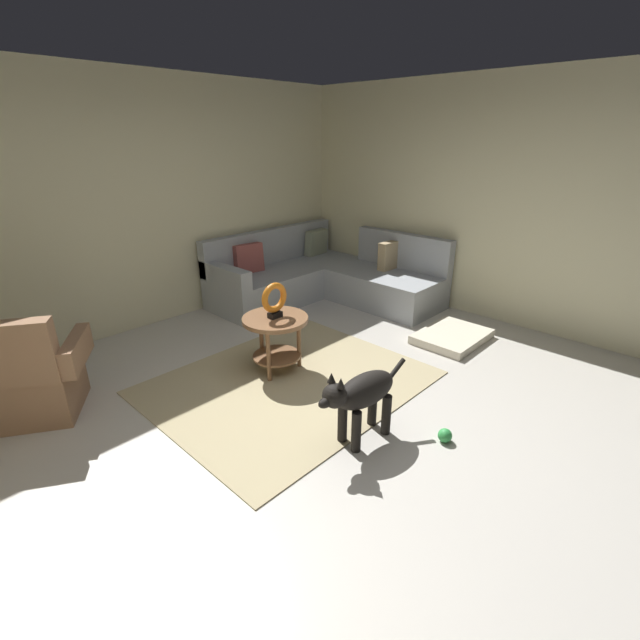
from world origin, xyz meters
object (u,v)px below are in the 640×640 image
object	(u,v)px
sectional_couch	(323,278)
torus_sculpture	(274,299)
dog	(362,395)
side_table	(276,330)
dog_bed_mat	(452,336)
dog_toy_ball	(445,435)
armchair	(31,380)

from	to	relation	value
sectional_couch	torus_sculpture	bearing A→B (deg)	-148.93
torus_sculpture	dog	distance (m)	1.30
sectional_couch	side_table	xyz separation A→B (m)	(-1.76, -1.06, 0.12)
dog_bed_mat	dog_toy_ball	distance (m)	1.81
armchair	dog	bearing A→B (deg)	-21.05
armchair	torus_sculpture	bearing A→B (deg)	7.92
armchair	dog_toy_ball	size ratio (longest dim) A/B	9.67
dog_bed_mat	dog_toy_ball	xyz separation A→B (m)	(-1.62, -0.81, 0.01)
sectional_couch	dog_toy_ball	distance (m)	3.20
sectional_couch	dog_bed_mat	bearing A→B (deg)	-90.36
sectional_couch	dog_toy_ball	world-z (taller)	sectional_couch
torus_sculpture	dog_bed_mat	xyz separation A→B (m)	(1.74, -0.88, -0.67)
torus_sculpture	dog_toy_ball	world-z (taller)	torus_sculpture
dog	dog_toy_ball	bearing A→B (deg)	-132.98
armchair	dog	world-z (taller)	armchair
dog	dog_toy_ball	distance (m)	0.70
armchair	sectional_couch	bearing A→B (deg)	36.25
armchair	dog_toy_ball	world-z (taller)	armchair
dog_toy_ball	dog	bearing A→B (deg)	131.19
armchair	torus_sculpture	xyz separation A→B (m)	(1.79, -0.81, 0.39)
armchair	side_table	size ratio (longest dim) A/B	1.66
side_table	dog_toy_ball	xyz separation A→B (m)	(0.13, -1.69, -0.37)
torus_sculpture	side_table	bearing A→B (deg)	75.96
sectional_couch	dog	xyz separation A→B (m)	(-2.03, -2.29, 0.09)
sectional_couch	dog_toy_ball	size ratio (longest dim) A/B	21.83
dog_toy_ball	sectional_couch	bearing A→B (deg)	59.35
side_table	dog	distance (m)	1.26
sectional_couch	dog_toy_ball	bearing A→B (deg)	-120.65
torus_sculpture	dog	world-z (taller)	torus_sculpture
armchair	dog	distance (m)	2.54
side_table	sectional_couch	bearing A→B (deg)	31.07
side_table	dog_toy_ball	world-z (taller)	side_table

